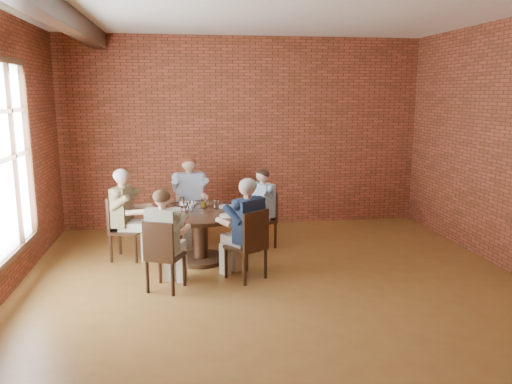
{
  "coord_description": "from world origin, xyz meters",
  "views": [
    {
      "loc": [
        -1.13,
        -5.51,
        2.4
      ],
      "look_at": [
        -0.16,
        1.0,
        1.1
      ],
      "focal_mm": 35.0,
      "sensor_mm": 36.0,
      "label": 1
    }
  ],
  "objects": [
    {
      "name": "diner_a",
      "position": [
        0.06,
        1.99,
        0.63
      ],
      "size": [
        0.75,
        0.7,
        1.26
      ],
      "primitive_type": null,
      "rotation": [
        0.0,
        0.0,
        -1.09
      ],
      "color": "teal",
      "rests_on": "floor"
    },
    {
      "name": "dining_table",
      "position": [
        -0.9,
        1.49,
        0.53
      ],
      "size": [
        1.49,
        1.49,
        0.75
      ],
      "color": "#331F11",
      "rests_on": "floor"
    },
    {
      "name": "glass_b",
      "position": [
        -0.84,
        1.69,
        0.82
      ],
      "size": [
        0.07,
        0.07,
        0.14
      ],
      "primitive_type": "cylinder",
      "color": "white",
      "rests_on": "dining_table"
    },
    {
      "name": "diner_e",
      "position": [
        -0.34,
        0.7,
        0.67
      ],
      "size": [
        0.81,
        0.84,
        1.34
      ],
      "primitive_type": null,
      "rotation": [
        0.0,
        0.0,
        3.76
      ],
      "color": "#16233D",
      "rests_on": "floor"
    },
    {
      "name": "chair_c",
      "position": [
        -2.05,
        1.76,
        0.51
      ],
      "size": [
        0.52,
        0.52,
        0.94
      ],
      "rotation": [
        0.0,
        0.0,
        1.33
      ],
      "color": "#331F11",
      "rests_on": "floor"
    },
    {
      "name": "glass_f",
      "position": [
        -1.14,
        1.1,
        0.82
      ],
      "size": [
        0.07,
        0.07,
        0.14
      ],
      "primitive_type": "cylinder",
      "color": "white",
      "rests_on": "dining_table"
    },
    {
      "name": "plate_a",
      "position": [
        -0.49,
        1.67,
        0.76
      ],
      "size": [
        0.26,
        0.26,
        0.01
      ],
      "primitive_type": "cylinder",
      "color": "white",
      "rests_on": "dining_table"
    },
    {
      "name": "diner_d",
      "position": [
        -1.37,
        0.46,
        0.64
      ],
      "size": [
        0.7,
        0.75,
        1.27
      ],
      "primitive_type": null,
      "rotation": [
        0.0,
        0.0,
        2.71
      ],
      "color": "gray",
      "rests_on": "floor"
    },
    {
      "name": "plate_d",
      "position": [
        -0.52,
        1.12,
        0.76
      ],
      "size": [
        0.26,
        0.26,
        0.01
      ],
      "primitive_type": "cylinder",
      "color": "white",
      "rests_on": "dining_table"
    },
    {
      "name": "chair_e",
      "position": [
        -0.29,
        0.63,
        0.51
      ],
      "size": [
        0.6,
        0.6,
        0.94
      ],
      "rotation": [
        0.0,
        0.0,
        3.76
      ],
      "color": "#331F11",
      "rests_on": "floor"
    },
    {
      "name": "glass_d",
      "position": [
        -1.02,
        1.53,
        0.82
      ],
      "size": [
        0.07,
        0.07,
        0.14
      ],
      "primitive_type": "cylinder",
      "color": "white",
      "rests_on": "dining_table"
    },
    {
      "name": "plate_c",
      "position": [
        -1.26,
        1.58,
        0.76
      ],
      "size": [
        0.26,
        0.26,
        0.01
      ],
      "primitive_type": "cylinder",
      "color": "white",
      "rests_on": "dining_table"
    },
    {
      "name": "chair_a",
      "position": [
        0.13,
        2.03,
        0.49
      ],
      "size": [
        0.53,
        0.53,
        0.9
      ],
      "rotation": [
        0.0,
        0.0,
        -1.09
      ],
      "color": "#331F11",
      "rests_on": "floor"
    },
    {
      "name": "ceiling_beam",
      "position": [
        -2.45,
        0.0,
        3.27
      ],
      "size": [
        0.22,
        6.9,
        0.26
      ],
      "primitive_type": "cube",
      "color": "#331F11",
      "rests_on": "ceiling"
    },
    {
      "name": "glass_a",
      "position": [
        -0.66,
        1.58,
        0.82
      ],
      "size": [
        0.07,
        0.07,
        0.14
      ],
      "primitive_type": "cylinder",
      "color": "white",
      "rests_on": "dining_table"
    },
    {
      "name": "wall_back",
      "position": [
        0.0,
        3.5,
        1.7
      ],
      "size": [
        7.0,
        0.0,
        7.0
      ],
      "primitive_type": "plane",
      "rotation": [
        1.57,
        0.0,
        0.0
      ],
      "color": "brown",
      "rests_on": "ground"
    },
    {
      "name": "glass_c",
      "position": [
        -1.15,
        1.8,
        0.82
      ],
      "size": [
        0.07,
        0.07,
        0.14
      ],
      "primitive_type": "cylinder",
      "color": "white",
      "rests_on": "dining_table"
    },
    {
      "name": "smartphone",
      "position": [
        -0.51,
        1.15,
        0.75
      ],
      "size": [
        0.09,
        0.14,
        0.01
      ],
      "primitive_type": "cube",
      "rotation": [
        0.0,
        0.0,
        0.22
      ],
      "color": "black",
      "rests_on": "dining_table"
    },
    {
      "name": "chair_b",
      "position": [
        -1.04,
        2.68,
        0.52
      ],
      "size": [
        0.5,
        0.5,
        0.97
      ],
      "rotation": [
        0.0,
        0.0,
        0.11
      ],
      "color": "#331F11",
      "rests_on": "floor"
    },
    {
      "name": "floor",
      "position": [
        0.0,
        0.0,
        0.0
      ],
      "size": [
        7.0,
        7.0,
        0.0
      ],
      "primitive_type": "plane",
      "color": "olive",
      "rests_on": "ground"
    },
    {
      "name": "diner_b",
      "position": [
        -1.03,
        2.59,
        0.7
      ],
      "size": [
        0.64,
        0.75,
        1.39
      ],
      "primitive_type": null,
      "rotation": [
        0.0,
        0.0,
        0.11
      ],
      "color": "#8B9CB1",
      "rests_on": "floor"
    },
    {
      "name": "wall_front",
      "position": [
        0.0,
        -3.5,
        1.7
      ],
      "size": [
        7.0,
        0.0,
        7.0
      ],
      "primitive_type": "plane",
      "rotation": [
        -1.57,
        0.0,
        0.0
      ],
      "color": "brown",
      "rests_on": "ground"
    },
    {
      "name": "glass_e",
      "position": [
        -1.1,
        1.44,
        0.82
      ],
      "size": [
        0.07,
        0.07,
        0.14
      ],
      "primitive_type": "cylinder",
      "color": "white",
      "rests_on": "dining_table"
    },
    {
      "name": "diner_c",
      "position": [
        -1.96,
        1.74,
        0.67
      ],
      "size": [
        0.76,
        0.67,
        1.34
      ],
      "primitive_type": null,
      "rotation": [
        0.0,
        0.0,
        1.33
      ],
      "color": "brown",
      "rests_on": "floor"
    },
    {
      "name": "chair_d",
      "position": [
        -1.4,
        0.39,
        0.49
      ],
      "size": [
        0.53,
        0.53,
        0.9
      ],
      "rotation": [
        0.0,
        0.0,
        2.71
      ],
      "color": "#331F11",
      "rests_on": "floor"
    },
    {
      "name": "plate_b",
      "position": [
        -1.07,
        1.99,
        0.76
      ],
      "size": [
        0.26,
        0.26,
        0.01
      ],
      "primitive_type": "cylinder",
      "color": "white",
      "rests_on": "dining_table"
    }
  ]
}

